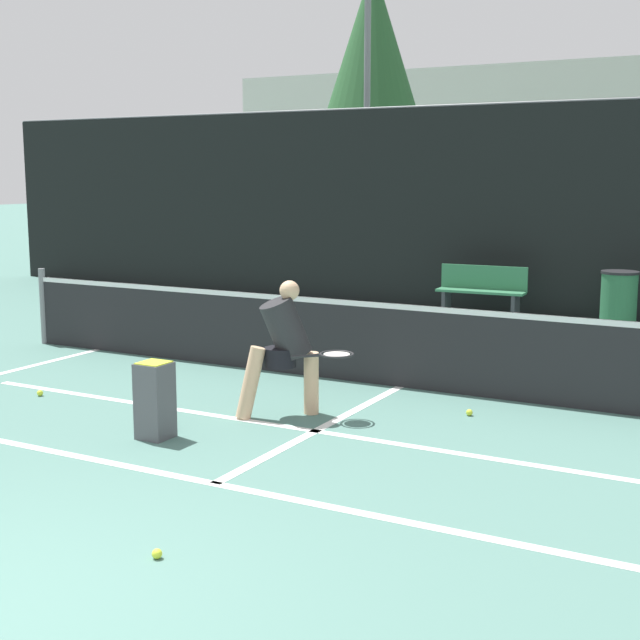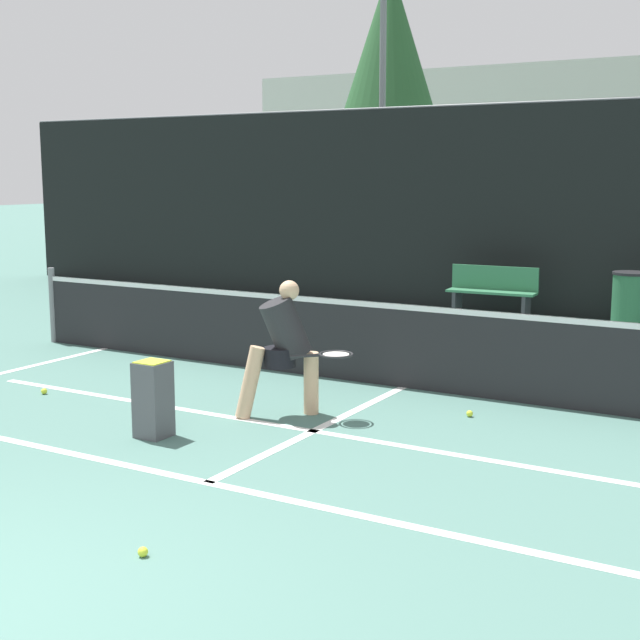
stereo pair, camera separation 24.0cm
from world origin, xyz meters
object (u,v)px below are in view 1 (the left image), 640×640
courtside_bench (482,290)px  ball_hopper (155,398)px  parked_car (618,264)px  player_practicing (285,345)px  trash_bin (619,299)px

courtside_bench → ball_hopper: bearing=-95.8°
parked_car → player_practicing: bearing=-96.6°
courtside_bench → parked_car: size_ratio=0.37×
ball_hopper → courtside_bench: bearing=87.1°
courtside_bench → parked_car: 4.15m
ball_hopper → player_practicing: bearing=61.5°
ball_hopper → courtside_bench: 8.12m
player_practicing → parked_car: parked_car is taller
courtside_bench → parked_car: parked_car is taller
ball_hopper → parked_car: 12.13m
courtside_bench → trash_bin: size_ratio=1.68×
player_practicing → ball_hopper: player_practicing is taller
trash_bin → parked_car: bearing=100.6°
player_practicing → courtside_bench: 6.91m
parked_car → ball_hopper: bearing=-99.0°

